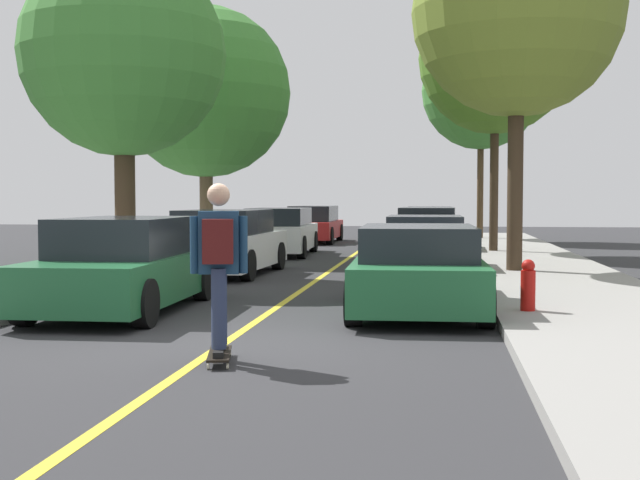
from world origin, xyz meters
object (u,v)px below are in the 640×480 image
Objects in this scene: parked_car_left_near at (225,243)px; skateboarder at (219,257)px; parked_car_right_farthest at (430,224)px; parked_car_left_farthest at (314,224)px; street_tree_right_far at (481,91)px; parked_car_right_nearest at (418,270)px; street_tree_right_near at (495,58)px; street_tree_left_near at (206,93)px; street_tree_right_nearest at (517,12)px; parked_car_right_near at (425,244)px; skateboard at (220,354)px; parked_car_right_far at (428,230)px; street_tree_left_nearest at (123,55)px; parked_car_left_far at (279,232)px; fire_hydrant at (528,285)px; parked_car_left_nearest at (124,266)px.

skateboarder reaches higher than parked_car_left_near.
parked_car_right_farthest is at bearing 73.15° from parked_car_left_near.
street_tree_right_far is (6.20, 1.57, 5.07)m from parked_car_left_farthest.
parked_car_right_nearest is 0.54× the size of street_tree_right_near.
street_tree_right_nearest is (8.11, -4.87, 0.93)m from street_tree_left_near.
parked_car_right_near is 8.41m from street_tree_left_near.
street_tree_right_near is 4.53× the size of skateboarder.
street_tree_right_near reaches higher than street_tree_right_nearest.
parked_car_right_farthest is 23.81m from skateboard.
street_tree_right_near is (1.90, -1.02, 5.01)m from parked_car_right_far.
street_tree_left_nearest reaches higher than parked_car_right_far.
fire_hydrant is at bearing -64.99° from parked_car_left_far.
parked_car_right_near is 5.36m from street_tree_right_nearest.
skateboard is at bearing -98.93° from street_tree_right_far.
parked_car_right_nearest is at bearing -60.06° from street_tree_left_near.
street_tree_left_nearest is 9.49× the size of fire_hydrant.
parked_car_left_nearest is at bearing 123.94° from skateboard.
parked_car_right_near is at bearing -70.28° from parked_car_left_farthest.
street_tree_right_far is (8.11, 9.55, 1.12)m from street_tree_left_near.
parked_car_right_far is (4.30, -5.21, 0.02)m from parked_car_left_farthest.
street_tree_right_far reaches higher than street_tree_left_nearest.
parked_car_right_far is 5.45m from street_tree_right_near.
street_tree_left_near is 0.89× the size of street_tree_right_near.
parked_car_left_nearest is 20.64m from parked_car_right_farthest.
parked_car_left_near is 0.98× the size of parked_car_right_near.
parked_car_right_far is at bearing 83.80° from skateboarder.
skateboarder is (-3.81, -9.93, -4.49)m from street_tree_right_nearest.
street_tree_left_near is (-6.20, 10.77, 4.00)m from parked_car_right_nearest.
parked_car_left_nearest reaches higher than parked_car_right_near.
parked_car_right_far is 9.26m from street_tree_right_nearest.
street_tree_left_near is (-1.90, -1.07, 3.95)m from parked_car_left_far.
parked_car_right_far is at bearing 90.01° from parked_car_right_nearest.
parked_car_left_nearest is at bearing -174.03° from parked_car_right_nearest.
street_tree_right_nearest is 8.82× the size of skateboard.
parked_car_left_nearest is 10.14m from street_tree_right_nearest.
street_tree_left_near is 8.36m from street_tree_right_near.
parked_car_left_farthest is at bearing 95.99° from skateboarder.
parked_car_left_far is 1.01× the size of parked_car_left_farthest.
parked_car_right_far is 6.27× the size of fire_hydrant.
skateboarder is (-1.91, -23.76, 0.41)m from parked_car_right_farthest.
parked_car_left_nearest is at bearing -90.00° from parked_car_left_near.
street_tree_right_nearest is 11.94m from skateboard.
skateboard is (2.38, -3.54, -0.58)m from parked_car_left_nearest.
fire_hydrant is (5.80, -6.13, -0.20)m from parked_car_left_near.
fire_hydrant is (1.50, -20.33, -0.18)m from parked_car_right_farthest.
street_tree_left_near is at bearing 124.12° from fire_hydrant.
parked_car_left_near is at bearing -176.53° from street_tree_right_nearest.
parked_car_right_farthest is (4.30, 14.21, -0.03)m from parked_car_left_near.
street_tree_left_nearest is (-6.20, -2.20, 4.01)m from parked_car_right_near.
parked_car_left_farthest is at bearing 82.37° from street_tree_left_nearest.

